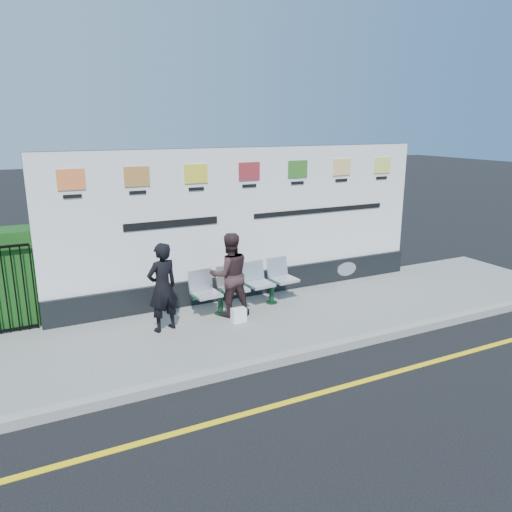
{
  "coord_description": "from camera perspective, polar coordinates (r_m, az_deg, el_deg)",
  "views": [
    {
      "loc": [
        -3.75,
        -5.07,
        3.57
      ],
      "look_at": [
        0.13,
        2.73,
        1.25
      ],
      "focal_mm": 35.0,
      "sensor_mm": 36.0,
      "label": 1
    }
  ],
  "objects": [
    {
      "name": "ground",
      "position": [
        7.25,
        9.02,
        -14.81
      ],
      "size": [
        80.0,
        80.0,
        0.0
      ],
      "primitive_type": "plane",
      "color": "black"
    },
    {
      "name": "pavement",
      "position": [
        9.15,
        -0.09,
        -7.65
      ],
      "size": [
        14.0,
        3.0,
        0.12
      ],
      "primitive_type": "cube",
      "color": "gray",
      "rests_on": "ground"
    },
    {
      "name": "kerb",
      "position": [
        7.95,
        4.81,
        -11.28
      ],
      "size": [
        14.0,
        0.18,
        0.14
      ],
      "primitive_type": "cube",
      "color": "gray",
      "rests_on": "ground"
    },
    {
      "name": "yellow_line",
      "position": [
        7.25,
        9.02,
        -14.78
      ],
      "size": [
        14.0,
        0.1,
        0.01
      ],
      "primitive_type": "cube",
      "color": "yellow",
      "rests_on": "ground"
    },
    {
      "name": "billboard",
      "position": [
        10.12,
        -0.95,
        2.63
      ],
      "size": [
        8.0,
        0.3,
        3.0
      ],
      "color": "black",
      "rests_on": "pavement"
    },
    {
      "name": "bench",
      "position": [
        9.6,
        -1.05,
        -4.68
      ],
      "size": [
        2.21,
        0.75,
        0.47
      ],
      "primitive_type": null,
      "rotation": [
        0.0,
        0.0,
        0.08
      ],
      "color": "silver",
      "rests_on": "pavement"
    },
    {
      "name": "woman_left",
      "position": [
        8.59,
        -10.64,
        -3.53
      ],
      "size": [
        0.65,
        0.51,
        1.55
      ],
      "primitive_type": "imported",
      "rotation": [
        0.0,
        0.0,
        3.42
      ],
      "color": "black",
      "rests_on": "pavement"
    },
    {
      "name": "woman_right",
      "position": [
        9.13,
        -3.01,
        -2.13
      ],
      "size": [
        0.82,
        0.67,
        1.56
      ],
      "primitive_type": "imported",
      "rotation": [
        0.0,
        0.0,
        3.04
      ],
      "color": "#332123",
      "rests_on": "pavement"
    },
    {
      "name": "handbag_brown",
      "position": [
        9.36,
        -2.57,
        -2.97
      ],
      "size": [
        0.31,
        0.17,
        0.23
      ],
      "primitive_type": "cube",
      "rotation": [
        0.0,
        0.0,
        0.17
      ],
      "color": "black",
      "rests_on": "bench"
    },
    {
      "name": "carrier_bag_white",
      "position": [
        9.01,
        -2.0,
        -6.76
      ],
      "size": [
        0.26,
        0.15,
        0.26
      ],
      "primitive_type": "cube",
      "color": "white",
      "rests_on": "pavement"
    }
  ]
}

